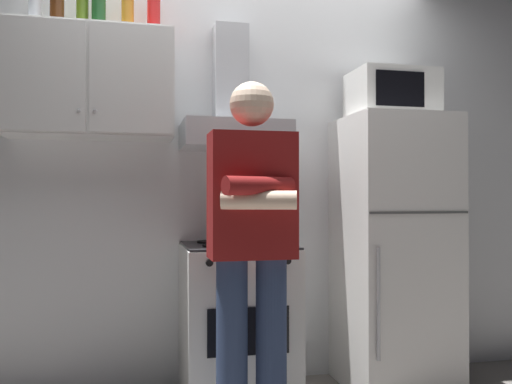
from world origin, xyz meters
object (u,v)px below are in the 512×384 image
Objects in this scene: stove_oven at (237,321)px; bottle_liquor_amber at (128,10)px; upper_cabinet at (90,83)px; bottle_olive_oil at (82,4)px; microwave at (392,95)px; range_hood at (233,116)px; person_standing at (252,247)px; bottle_rum_dark at (57,2)px; bottle_soda_red at (154,11)px; cooking_pot at (265,232)px; refrigerator at (394,252)px.

bottle_liquor_amber reaches higher than stove_oven.
bottle_olive_oil is at bearing 166.31° from upper_cabinet.
range_hood is at bearing 173.54° from microwave.
bottle_liquor_amber reaches higher than person_standing.
range_hood is 2.87× the size of bottle_rum_dark.
bottle_soda_red is 0.98× the size of bottle_olive_oil.
upper_cabinet is at bearing 171.10° from stove_oven.
cooking_pot reaches higher than stove_oven.
bottle_soda_red reaches higher than cooking_pot.
stove_oven is at bearing -178.85° from microwave.
bottle_soda_red reaches higher than refrigerator.
range_hood is (0.80, 0.00, -0.15)m from upper_cabinet.
bottle_soda_red is at bearing 118.09° from person_standing.
bottle_soda_red reaches higher than bottle_rum_dark.
bottle_soda_red is at bearing 4.36° from upper_cabinet.
microwave is at bearing 90.90° from refrigerator.
microwave reaches higher than person_standing.
bottle_olive_oil is at bearing 176.29° from microwave.
bottle_rum_dark is at bearing -166.83° from bottle_olive_oil.
bottle_soda_red is at bearing 161.53° from stove_oven.
cooking_pot is (0.18, 0.49, 0.04)m from person_standing.
person_standing is 6.27× the size of bottle_rum_dark.
person_standing is 6.04× the size of bottle_liquor_amber.
person_standing is at bearing -44.26° from upper_cabinet.
bottle_liquor_amber is (-0.14, 0.01, -0.00)m from bottle_soda_red.
upper_cabinet is at bearing 6.75° from bottle_rum_dark.
bottle_liquor_amber is at bearing 175.58° from bottle_soda_red.
range_hood is at bearing 117.88° from cooking_pot.
bottle_soda_red is at bearing -4.42° from bottle_liquor_amber.
person_standing reaches higher than cooking_pot.
bottle_rum_dark is 0.94× the size of bottle_olive_oil.
bottle_rum_dark is (-0.97, -0.02, 0.58)m from range_hood.
bottle_olive_oil is at bearing 13.17° from bottle_rum_dark.
bottle_rum_dark is at bearing -178.74° from range_hood.
bottle_liquor_amber is 0.97× the size of bottle_olive_oil.
microwave is at bearing -5.30° from bottle_liquor_amber.
bottle_soda_red reaches higher than stove_oven.
refrigerator is 5.73× the size of bottle_olive_oil.
range_hood is at bearing 1.26° from bottle_rum_dark.
range_hood is 1.13m from bottle_rum_dark.
bottle_liquor_amber is at bearing 174.70° from microwave.
cooking_pot is 1.40m from bottle_soda_red.
person_standing reaches higher than refrigerator.
microwave is 1.83× the size of bottle_rum_dark.
person_standing is 1.68m from bottle_olive_oil.
range_hood reaches higher than microwave.
person_standing is at bearing -43.13° from bottle_olive_oil.
bottle_soda_red is 0.39m from bottle_olive_oil.
stove_oven is 1.62m from microwave.
upper_cabinet is 2.00m from refrigerator.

